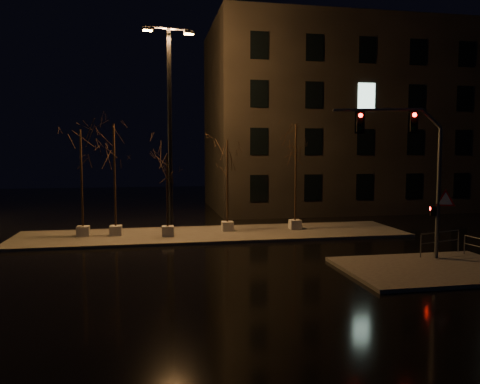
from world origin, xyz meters
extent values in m
plane|color=black|center=(0.00, 0.00, 0.00)|extent=(90.00, 90.00, 0.00)
cube|color=#403D39|center=(0.00, 6.00, 0.07)|extent=(22.00, 5.00, 0.15)
cube|color=#403D39|center=(7.50, -3.50, 0.07)|extent=(7.00, 5.00, 0.15)
cube|color=black|center=(14.00, 18.00, 7.50)|extent=(25.00, 12.00, 15.00)
cube|color=#ADAAA2|center=(-7.20, 6.35, 0.43)|extent=(0.65, 0.65, 0.55)
cylinder|color=black|center=(-7.20, 6.35, 3.33)|extent=(0.11, 0.11, 5.27)
cube|color=#ADAAA2|center=(-5.45, 6.21, 0.43)|extent=(0.65, 0.65, 0.55)
cylinder|color=black|center=(-5.45, 6.21, 3.49)|extent=(0.11, 0.11, 5.58)
cube|color=#ADAAA2|center=(-2.63, 5.53, 0.43)|extent=(0.65, 0.65, 0.55)
cylinder|color=black|center=(-2.63, 5.53, 2.63)|extent=(0.11, 0.11, 3.86)
cube|color=#ADAAA2|center=(0.87, 6.58, 0.43)|extent=(0.65, 0.65, 0.55)
cylinder|color=black|center=(0.87, 6.58, 3.07)|extent=(0.11, 0.11, 4.75)
cube|color=#ADAAA2|center=(4.96, 6.49, 0.43)|extent=(0.65, 0.65, 0.55)
cylinder|color=black|center=(4.96, 6.49, 3.55)|extent=(0.11, 0.11, 5.69)
cylinder|color=#505357|center=(8.69, -2.04, 2.96)|extent=(0.17, 0.17, 5.62)
cylinder|color=#505357|center=(6.14, -1.28, 6.56)|extent=(3.63, 1.20, 0.13)
cube|color=black|center=(7.61, -1.72, 6.05)|extent=(0.33, 0.28, 0.84)
cube|color=black|center=(5.46, -1.08, 6.05)|extent=(0.33, 0.28, 0.84)
cube|color=black|center=(8.49, -1.98, 2.21)|extent=(0.25, 0.22, 0.42)
cone|color=red|center=(8.95, -2.16, 2.68)|extent=(0.94, 0.31, 0.97)
sphere|color=#FF0C07|center=(8.69, -2.04, 6.33)|extent=(0.17, 0.17, 0.17)
cylinder|color=black|center=(-2.43, 6.04, 5.79)|extent=(0.23, 0.23, 11.28)
cylinder|color=black|center=(-2.43, 6.04, 11.43)|extent=(2.47, 0.49, 0.11)
cube|color=#FFA932|center=(-3.54, 5.87, 11.26)|extent=(0.61, 0.40, 0.23)
cube|color=#FFA932|center=(-1.31, 6.21, 11.26)|extent=(0.61, 0.40, 0.23)
cylinder|color=#505357|center=(8.08, -1.82, 0.64)|extent=(0.05, 0.05, 0.98)
cylinder|color=#505357|center=(10.38, -1.18, 0.64)|extent=(0.05, 0.05, 0.98)
cylinder|color=#505357|center=(9.23, -1.50, 1.18)|extent=(2.31, 0.69, 0.04)
cylinder|color=#505357|center=(9.23, -1.50, 0.75)|extent=(2.31, 0.69, 0.04)
cylinder|color=#505357|center=(10.40, -1.58, 0.56)|extent=(0.05, 0.05, 0.81)
cylinder|color=#505357|center=(10.50, -2.48, 0.65)|extent=(0.23, 1.80, 0.04)
camera|label=1|loc=(-3.44, -20.16, 4.75)|focal=35.00mm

